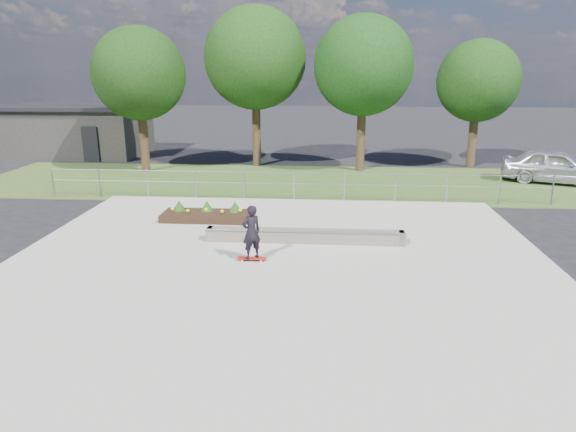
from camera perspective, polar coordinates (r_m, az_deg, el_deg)
The scene contains 13 objects.
ground at distance 13.56m, azimuth -1.32°, elevation -6.22°, with size 120.00×120.00×0.00m, color black.
grass_verge at distance 24.06m, azimuth 1.21°, elevation 3.81°, with size 30.00×8.00×0.02m, color #334E1F.
concrete_slab at distance 13.55m, azimuth -1.32°, elevation -6.10°, with size 15.00×15.00×0.06m, color #A79F94.
fence at distance 20.49m, azimuth 0.69°, elevation 3.79°, with size 20.06×0.06×1.20m.
building at distance 34.26m, azimuth -22.46°, elevation 8.86°, with size 8.40×5.40×3.00m.
tree_far_left at distance 27.10m, azimuth -16.24°, elevation 14.91°, with size 4.55×4.55×7.15m.
tree_mid_left at distance 27.73m, azimuth -3.65°, elevation 17.07°, with size 5.25×5.25×8.25m.
tree_mid_right at distance 26.53m, azimuth 8.40°, elevation 16.16°, with size 4.90×4.90×7.70m.
tree_far_right at distance 29.04m, azimuth 20.38°, elevation 13.86°, with size 4.20×4.20×6.60m.
grind_ledge at distance 15.53m, azimuth 1.84°, elevation -2.23°, with size 6.00×0.44×0.43m.
planter_bed at distance 18.12m, azimuth -9.10°, elevation 0.21°, with size 3.00×1.20×0.61m.
skateboarder at distance 13.90m, azimuth -4.09°, elevation -1.82°, with size 0.80×0.60×1.58m.
parked_car at distance 26.74m, azimuth 27.58°, elevation 4.91°, with size 1.85×4.60×1.57m, color #B7BCC2.
Camera 1 is at (1.24, -12.47, 5.17)m, focal length 32.00 mm.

